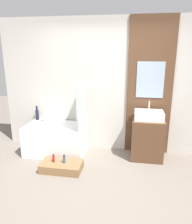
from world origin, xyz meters
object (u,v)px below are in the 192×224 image
vase_tall_dark (37,114)px  bottle_soap_primary (54,159)px  sink (149,115)px  bottle_soap_secondary (64,159)px  wooden_step_bench (62,166)px  vase_round_light (44,118)px  bathtub (56,139)px

vase_tall_dark → bottle_soap_primary: (0.67, -0.91, -0.49)m
sink → bottle_soap_secondary: 1.70m
wooden_step_bench → bottle_soap_primary: bottle_soap_primary is taller
vase_round_light → bottle_soap_primary: (0.52, -0.88, -0.43)m
sink → bottle_soap_primary: bearing=-155.6°
bathtub → bottle_soap_primary: 0.66m
vase_tall_dark → vase_round_light: 0.17m
wooden_step_bench → vase_round_light: bearing=126.7°
bathtub → sink: 1.86m
vase_tall_dark → wooden_step_bench: bearing=-48.4°
vase_tall_dark → bottle_soap_secondary: size_ratio=1.99×
sink → vase_round_light: (-2.11, 0.16, -0.21)m
bathtub → wooden_step_bench: bathtub is taller
bathtub → vase_round_light: size_ratio=9.54×
bathtub → vase_round_light: 0.55m
vase_tall_dark → sink: bearing=-4.8°
bathtub → vase_round_light: (-0.34, 0.25, 0.35)m
wooden_step_bench → bottle_soap_secondary: (0.05, 0.00, 0.14)m
wooden_step_bench → bathtub: bearing=116.3°
sink → bottle_soap_secondary: (-1.40, -0.72, -0.64)m
bottle_soap_secondary → wooden_step_bench: bearing=180.0°
wooden_step_bench → bottle_soap_secondary: 0.15m
vase_round_light → bottle_soap_secondary: (0.71, -0.88, -0.42)m
wooden_step_bench → bottle_soap_primary: size_ratio=4.89×
wooden_step_bench → sink: sink is taller
bottle_soap_secondary → vase_round_light: bearing=128.8°
bottle_soap_primary → bottle_soap_secondary: size_ratio=0.96×
vase_round_light → vase_tall_dark: bearing=169.8°
vase_round_light → bottle_soap_primary: bearing=-59.6°
bathtub → sink: bearing=2.8°
vase_tall_dark → vase_round_light: (0.15, -0.03, -0.06)m
sink → bottle_soap_primary: sink is taller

